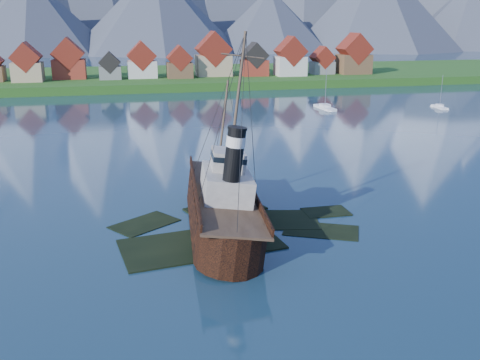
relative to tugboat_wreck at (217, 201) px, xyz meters
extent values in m
plane|color=#173041|center=(0.05, -3.85, -3.15)|extent=(1400.00, 1400.00, 0.00)
cube|color=black|center=(-2.95, -5.85, -3.47)|extent=(19.08, 11.42, 1.00)
cube|color=black|center=(6.05, 0.15, -3.53)|extent=(15.15, 9.76, 1.00)
cube|color=black|center=(2.05, 5.15, -3.43)|extent=(11.45, 9.06, 1.00)
cube|color=black|center=(12.05, -4.85, -3.57)|extent=(10.27, 8.34, 1.00)
cube|color=black|center=(-8.95, 2.15, -3.55)|extent=(9.42, 8.68, 1.00)
cube|color=black|center=(15.05, 1.15, -3.50)|extent=(6.00, 4.00, 1.00)
cube|color=#224112|center=(0.05, 166.15, -3.15)|extent=(600.00, 80.00, 3.20)
cube|color=#3F3D38|center=(0.05, 128.15, -3.15)|extent=(600.00, 2.50, 2.00)
cube|color=tan|center=(-42.95, 146.15, 3.25)|extent=(10.50, 9.00, 6.80)
cube|color=maroon|center=(-42.95, 146.15, 8.54)|extent=(10.69, 9.18, 10.69)
cube|color=maroon|center=(-28.95, 152.15, 3.45)|extent=(12.00, 8.50, 7.20)
cube|color=maroon|center=(-28.95, 152.15, 9.21)|extent=(12.22, 8.67, 12.22)
cube|color=slate|center=(-13.95, 147.15, 2.25)|extent=(8.00, 7.00, 4.80)
cube|color=black|center=(-13.95, 147.15, 6.09)|extent=(8.15, 7.14, 8.15)
cube|color=beige|center=(-1.95, 150.15, 3.05)|extent=(11.00, 9.50, 6.40)
cube|color=maroon|center=(-1.95, 150.15, 8.23)|extent=(11.20, 9.69, 11.20)
cube|color=brown|center=(12.05, 146.15, 2.75)|extent=(9.50, 8.00, 5.80)
cube|color=maroon|center=(12.05, 146.15, 7.36)|extent=(9.67, 8.16, 9.67)
cube|color=tan|center=(26.05, 151.15, 3.85)|extent=(13.50, 10.00, 8.00)
cube|color=maroon|center=(26.05, 151.15, 10.28)|extent=(13.75, 10.20, 13.75)
cube|color=maroon|center=(42.05, 148.15, 2.95)|extent=(10.00, 8.50, 6.20)
cube|color=black|center=(42.05, 148.15, 7.85)|extent=(10.18, 8.67, 10.18)
cube|color=beige|center=(56.05, 145.15, 3.60)|extent=(11.50, 9.00, 7.50)
cube|color=maroon|center=(56.05, 145.15, 9.42)|extent=(11.71, 9.18, 11.71)
cube|color=slate|center=(71.05, 149.15, 2.35)|extent=(9.00, 7.50, 5.00)
cube|color=maroon|center=(71.05, 149.15, 6.47)|extent=(9.16, 7.65, 9.16)
cube|color=brown|center=(84.05, 147.15, 3.75)|extent=(12.50, 10.00, 7.80)
cube|color=maroon|center=(84.05, 147.15, 9.90)|extent=(12.73, 10.20, 12.73)
cone|color=#2D333D|center=(-69.95, 370.15, 23.85)|extent=(120.00, 120.00, 58.00)
cone|color=#2D333D|center=(20.05, 365.15, 27.85)|extent=(136.00, 136.00, 66.00)
cone|color=#2D333D|center=(110.05, 369.15, 19.85)|extent=(110.00, 110.00, 50.00)
cone|color=#2D333D|center=(200.05, 366.15, 32.35)|extent=(150.00, 150.00, 75.00)
cone|color=#2D333D|center=(290.05, 367.15, 24.85)|extent=(124.00, 124.00, 60.00)
cube|color=black|center=(0.00, -1.58, -0.79)|extent=(7.35, 21.18, 4.41)
cone|color=black|center=(0.00, 12.16, -0.79)|extent=(7.35, 7.35, 7.35)
cylinder|color=black|center=(0.00, -12.17, -0.79)|extent=(7.35, 7.35, 4.41)
cube|color=#4C3826|center=(0.00, -1.58, 1.52)|extent=(7.21, 27.95, 0.26)
cube|color=black|center=(-3.53, -1.58, 1.99)|extent=(0.21, 27.06, 0.95)
cube|color=black|center=(3.53, -1.58, 1.99)|extent=(0.21, 27.06, 0.95)
cube|color=#ADA89E|center=(0.00, -3.15, 3.10)|extent=(5.46, 8.93, 3.15)
cube|color=#ADA89E|center=(0.00, -2.10, 5.83)|extent=(3.78, 4.20, 2.31)
cylinder|color=black|center=(0.00, -6.62, 7.61)|extent=(2.00, 2.00, 5.88)
cylinder|color=silver|center=(0.00, -6.62, 9.08)|extent=(2.10, 2.10, 1.16)
cylinder|color=#473828|center=(0.00, 6.83, 7.93)|extent=(0.29, 0.29, 12.61)
cylinder|color=#473828|center=(0.00, -4.20, 13.81)|extent=(0.34, 0.34, 13.66)
cube|color=white|center=(79.14, 75.61, -3.06)|extent=(2.55, 7.39, 1.02)
cube|color=white|center=(79.14, 75.61, -2.25)|extent=(1.79, 2.18, 0.60)
cylinder|color=gray|center=(79.14, 75.61, 1.88)|extent=(0.12, 0.12, 8.86)
cube|color=white|center=(46.24, 81.59, -3.04)|extent=(3.23, 10.59, 1.25)
cube|color=white|center=(46.24, 81.59, -2.05)|extent=(2.47, 3.06, 0.73)
cylinder|color=gray|center=(46.24, 81.59, 3.02)|extent=(0.15, 0.15, 10.87)
camera|label=1|loc=(-10.96, -61.96, 21.75)|focal=40.00mm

